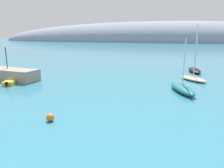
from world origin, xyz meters
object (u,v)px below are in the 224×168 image
Objects in this scene: motorboat_yellow_foreground at (11,81)px; mooring_buoy_orange at (50,117)px; sailboat_black_near_shore at (195,70)px; sailboat_teal_outer_mooring at (182,88)px; sailboat_sand_mid_mooring at (193,78)px; harbor_lamp_post at (6,54)px.

mooring_buoy_orange is at bearing -153.58° from motorboat_yellow_foreground.
mooring_buoy_orange is at bearing 146.39° from sailboat_black_near_shore.
sailboat_black_near_shore is 19.28m from sailboat_teal_outer_mooring.
sailboat_sand_mid_mooring is at bearing -93.72° from motorboat_yellow_foreground.
harbor_lamp_post is (-35.70, -18.29, 4.36)m from sailboat_black_near_shore.
sailboat_black_near_shore is 0.81× the size of sailboat_sand_mid_mooring.
sailboat_sand_mid_mooring reaches higher than mooring_buoy_orange.
sailboat_black_near_shore is 38.92m from motorboat_yellow_foreground.
mooring_buoy_orange is (-13.47, -15.48, -0.18)m from sailboat_teal_outer_mooring.
sailboat_black_near_shore reaches higher than motorboat_yellow_foreground.
sailboat_teal_outer_mooring is at bearing -1.23° from harbor_lamp_post.
sailboat_black_near_shore is at bearing -30.78° from sailboat_teal_outer_mooring.
sailboat_teal_outer_mooring is 1.84× the size of harbor_lamp_post.
sailboat_black_near_shore is at bearing 27.13° from harbor_lamp_post.
motorboat_yellow_foreground is 20.70m from mooring_buoy_orange.
motorboat_yellow_foreground reaches higher than mooring_buoy_orange.
sailboat_sand_mid_mooring is 33.61m from motorboat_yellow_foreground.
sailboat_black_near_shore is at bearing 63.95° from mooring_buoy_orange.
motorboat_yellow_foreground is at bearing -43.22° from harbor_lamp_post.
sailboat_teal_outer_mooring is (-2.33, -9.22, 0.06)m from sailboat_sand_mid_mooring.
motorboat_yellow_foreground is (-29.30, -2.15, -0.18)m from sailboat_teal_outer_mooring.
sailboat_sand_mid_mooring is 12.64× the size of mooring_buoy_orange.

